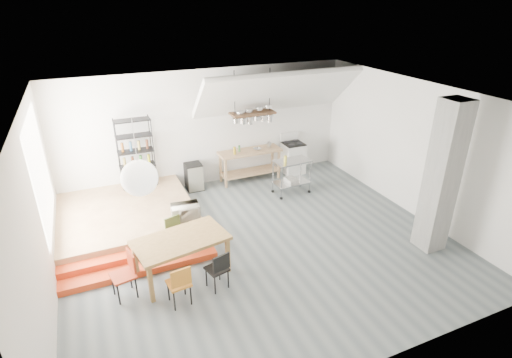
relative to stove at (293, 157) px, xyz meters
name	(u,v)px	position (x,y,z in m)	size (l,w,h in m)	color
floor	(260,244)	(-2.50, -3.16, -0.48)	(8.00, 8.00, 0.00)	#525C5F
wall_back	(208,128)	(-2.50, 0.34, 1.12)	(8.00, 0.04, 3.20)	silver
wall_left	(38,217)	(-6.50, -3.16, 1.12)	(0.04, 7.00, 3.20)	silver
wall_right	(414,149)	(1.50, -3.16, 1.12)	(0.04, 7.00, 3.20)	silver
ceiling	(260,98)	(-2.50, -3.16, 2.72)	(8.00, 7.00, 0.02)	white
slope_ceiling	(277,92)	(-0.70, -0.26, 2.07)	(4.40, 1.80, 0.15)	white
window_pane	(41,172)	(-6.48, -1.66, 1.32)	(0.02, 2.50, 2.20)	white
platform	(128,217)	(-5.00, -1.16, -0.28)	(3.00, 3.00, 0.40)	#8B6545
step_lower	(142,269)	(-5.00, -3.11, -0.41)	(3.00, 0.35, 0.13)	red
step_upper	(138,256)	(-5.00, -2.76, -0.35)	(3.00, 0.35, 0.27)	red
concrete_column	(442,178)	(0.80, -4.66, 1.12)	(0.50, 0.50, 3.20)	slate
kitchen_counter	(250,160)	(-1.40, -0.01, 0.15)	(1.80, 0.60, 0.91)	#8B6545
stove	(293,157)	(0.00, 0.00, 0.00)	(0.60, 0.60, 1.18)	white
pot_rack	(254,116)	(-1.37, -0.23, 1.50)	(1.20, 0.50, 1.43)	#402919
wire_shelving	(136,152)	(-4.50, 0.04, 0.85)	(0.88, 0.38, 1.80)	black
microwave_shelf	(186,219)	(-3.90, -2.41, 0.07)	(0.60, 0.40, 0.16)	#8B6545
paper_lantern	(140,178)	(-4.86, -3.61, 1.72)	(0.60, 0.60, 0.60)	white
dining_table	(181,243)	(-4.27, -3.50, 0.24)	(1.84, 1.24, 0.81)	brown
chair_mustard	(180,282)	(-4.51, -4.32, 0.01)	(0.41, 0.41, 0.81)	#C57721
chair_black	(219,268)	(-3.77, -4.18, -0.01)	(0.44, 0.44, 0.79)	black
chair_olive	(176,232)	(-4.21, -2.72, 0.00)	(0.47, 0.47, 0.81)	#596931
chair_red	(126,271)	(-5.30, -3.69, 0.04)	(0.46, 0.46, 0.87)	#AA3318
rolling_cart	(292,172)	(-0.71, -1.23, 0.13)	(0.99, 0.60, 0.95)	silver
mini_fridge	(194,177)	(-3.06, 0.04, -0.10)	(0.44, 0.44, 0.75)	black
microwave	(185,212)	(-3.90, -2.41, 0.25)	(0.59, 0.40, 0.32)	beige
bowl	(257,149)	(-1.20, -0.06, 0.46)	(0.22, 0.22, 0.05)	silver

